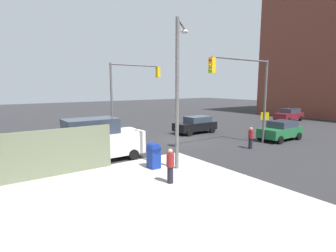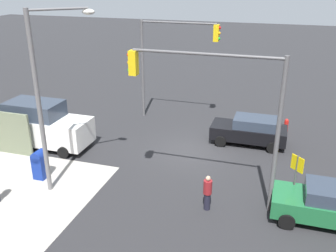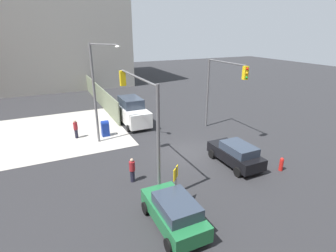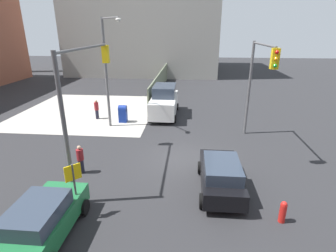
# 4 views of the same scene
# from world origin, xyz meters

# --- Properties ---
(ground_plane) EXTENTS (120.00, 120.00, 0.00)m
(ground_plane) POSITION_xyz_m (0.00, 0.00, 0.00)
(ground_plane) COLOR #28282B
(sidewalk_corner) EXTENTS (12.00, 12.00, 0.01)m
(sidewalk_corner) POSITION_xyz_m (9.00, 9.00, 0.01)
(sidewalk_corner) COLOR #ADA89E
(sidewalk_corner) RESTS_ON ground
(traffic_signal_nw_corner) EXTENTS (6.25, 0.36, 6.50)m
(traffic_signal_nw_corner) POSITION_xyz_m (-2.08, 4.50, 4.68)
(traffic_signal_nw_corner) COLOR #59595B
(traffic_signal_nw_corner) RESTS_ON ground
(traffic_signal_se_corner) EXTENTS (5.19, 0.36, 6.50)m
(traffic_signal_se_corner) POSITION_xyz_m (2.53, -4.50, 4.61)
(traffic_signal_se_corner) COLOR #59595B
(traffic_signal_se_corner) RESTS_ON ground
(street_lamp_corner) EXTENTS (2.14, 1.91, 8.00)m
(street_lamp_corner) POSITION_xyz_m (4.93, 5.55, 4.70)
(street_lamp_corner) COLOR slate
(street_lamp_corner) RESTS_ON ground
(warning_sign_two_way) EXTENTS (0.48, 0.48, 2.40)m
(warning_sign_two_way) POSITION_xyz_m (-5.40, 3.95, 1.64)
(warning_sign_two_way) COLOR #4C4C4C
(warning_sign_two_way) RESTS_ON ground
(mailbox_blue) EXTENTS (0.56, 0.64, 1.43)m
(mailbox_blue) POSITION_xyz_m (6.20, 5.00, 0.76)
(mailbox_blue) COLOR navy
(mailbox_blue) RESTS_ON ground
(fire_hydrant) EXTENTS (0.26, 0.26, 0.94)m
(fire_hydrant) POSITION_xyz_m (-5.00, -4.20, 0.49)
(fire_hydrant) COLOR red
(fire_hydrant) RESTS_ON ground
(sedan_green) EXTENTS (4.04, 2.02, 1.62)m
(sedan_green) POSITION_xyz_m (-6.67, 4.67, 0.84)
(sedan_green) COLOR #1E6638
(sedan_green) RESTS_ON ground
(hatchback_black) EXTENTS (4.25, 2.02, 1.62)m
(hatchback_black) POSITION_xyz_m (-3.01, -1.97, 0.84)
(hatchback_black) COLOR black
(hatchback_black) RESTS_ON ground
(sedan_maroon) EXTENTS (4.21, 2.02, 1.62)m
(sedan_maroon) POSITION_xyz_m (-19.02, -1.74, 0.84)
(sedan_maroon) COLOR maroon
(sedan_maroon) RESTS_ON ground
(van_white_delivery) EXTENTS (5.40, 2.32, 2.62)m
(van_white_delivery) POSITION_xyz_m (8.25, 1.80, 1.28)
(van_white_delivery) COLOR white
(van_white_delivery) RESTS_ON ground
(pedestrian_crossing) EXTENTS (0.36, 0.36, 1.66)m
(pedestrian_crossing) POSITION_xyz_m (6.80, 7.40, 0.86)
(pedestrian_crossing) COLOR maroon
(pedestrian_crossing) RESTS_ON ground
(pedestrian_waiting) EXTENTS (0.36, 0.36, 1.57)m
(pedestrian_waiting) POSITION_xyz_m (-2.00, 5.20, 0.81)
(pedestrian_waiting) COLOR maroon
(pedestrian_waiting) RESTS_ON ground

